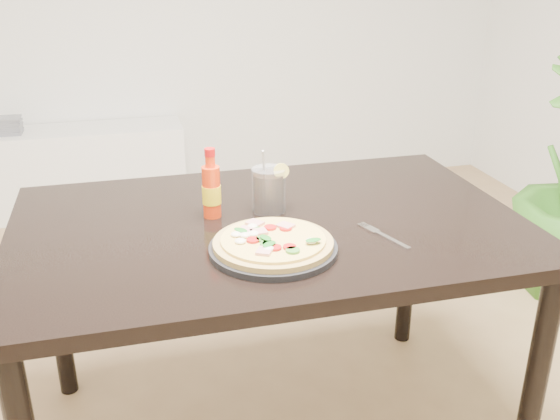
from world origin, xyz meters
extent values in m
plane|color=#9E7A51|center=(0.00, 0.00, 0.00)|extent=(4.50, 4.50, 0.00)
cube|color=black|center=(-0.07, -0.05, 0.73)|extent=(1.40, 0.90, 0.04)
cylinder|color=black|center=(0.57, -0.44, 0.35)|extent=(0.06, 0.06, 0.71)
cylinder|color=black|center=(-0.71, 0.34, 0.35)|extent=(0.06, 0.06, 0.71)
cylinder|color=black|center=(0.57, 0.34, 0.35)|extent=(0.06, 0.06, 0.71)
cylinder|color=black|center=(-0.10, -0.24, 0.76)|extent=(0.32, 0.32, 0.02)
cylinder|color=tan|center=(-0.10, -0.24, 0.77)|extent=(0.30, 0.30, 0.01)
cylinder|color=#FEEE6E|center=(-0.10, -0.24, 0.78)|extent=(0.26, 0.26, 0.01)
cube|color=#DA8E88|center=(-0.13, -0.20, 0.79)|extent=(0.04, 0.04, 0.01)
cube|color=#DA8E88|center=(-0.14, -0.31, 0.79)|extent=(0.05, 0.05, 0.01)
cube|color=#DA8E88|center=(-0.06, -0.18, 0.79)|extent=(0.05, 0.05, 0.01)
cube|color=#DA8E88|center=(-0.13, -0.14, 0.79)|extent=(0.05, 0.05, 0.01)
cube|color=#DA8E88|center=(-0.16, -0.18, 0.79)|extent=(0.05, 0.05, 0.01)
cylinder|color=red|center=(-0.10, -0.18, 0.79)|extent=(0.03, 0.03, 0.01)
cylinder|color=red|center=(-0.06, -0.19, 0.79)|extent=(0.03, 0.03, 0.01)
cylinder|color=red|center=(-0.11, -0.30, 0.79)|extent=(0.03, 0.03, 0.01)
cylinder|color=red|center=(-0.08, -0.30, 0.79)|extent=(0.03, 0.03, 0.01)
cylinder|color=red|center=(-0.16, -0.24, 0.79)|extent=(0.03, 0.03, 0.01)
cylinder|color=#40832B|center=(-0.12, -0.27, 0.79)|extent=(0.03, 0.03, 0.01)
cylinder|color=#40832B|center=(-0.14, -0.18, 0.79)|extent=(0.03, 0.03, 0.01)
cylinder|color=#40832B|center=(-0.08, -0.32, 0.79)|extent=(0.03, 0.03, 0.01)
cylinder|color=#40832B|center=(-0.13, -0.24, 0.79)|extent=(0.03, 0.03, 0.01)
cylinder|color=#40832B|center=(-0.13, -0.27, 0.79)|extent=(0.03, 0.03, 0.01)
ellipsoid|color=white|center=(-0.14, -0.16, 0.79)|extent=(0.03, 0.03, 0.01)
ellipsoid|color=white|center=(-0.02, -0.28, 0.79)|extent=(0.03, 0.03, 0.01)
ellipsoid|color=white|center=(-0.19, -0.24, 0.79)|extent=(0.03, 0.03, 0.01)
ellipsoid|color=white|center=(-0.15, -0.21, 0.79)|extent=(0.03, 0.03, 0.01)
ellipsoid|color=white|center=(-0.13, -0.30, 0.79)|extent=(0.03, 0.03, 0.01)
ellipsoid|color=white|center=(-0.17, -0.21, 0.79)|extent=(0.03, 0.03, 0.01)
ellipsoid|color=white|center=(-0.19, -0.20, 0.79)|extent=(0.03, 0.03, 0.01)
ellipsoid|color=#1A6E1B|center=(-0.13, -0.29, 0.80)|extent=(0.04, 0.04, 0.00)
ellipsoid|color=#1A6E1B|center=(-0.02, -0.29, 0.80)|extent=(0.04, 0.03, 0.00)
ellipsoid|color=#1A6E1B|center=(-0.13, -0.25, 0.80)|extent=(0.03, 0.05, 0.00)
ellipsoid|color=#1A6E1B|center=(-0.18, -0.19, 0.80)|extent=(0.04, 0.04, 0.00)
cylinder|color=#EC380D|center=(-0.21, 0.02, 0.82)|extent=(0.05, 0.05, 0.15)
cylinder|color=yellow|center=(-0.21, 0.02, 0.82)|extent=(0.05, 0.05, 0.05)
cylinder|color=#EC380D|center=(-0.21, 0.02, 0.91)|extent=(0.03, 0.03, 0.03)
cylinder|color=red|center=(-0.21, 0.02, 0.94)|extent=(0.03, 0.03, 0.02)
cylinder|color=black|center=(-0.05, 0.02, 0.81)|extent=(0.09, 0.09, 0.11)
cylinder|color=silver|center=(-0.05, 0.02, 0.81)|extent=(0.10, 0.10, 0.13)
cylinder|color=#F2E059|center=(-0.02, 0.00, 0.87)|extent=(0.04, 0.01, 0.04)
cylinder|color=#B2B2B7|center=(-0.06, 0.03, 0.85)|extent=(0.03, 0.06, 0.17)
cube|color=silver|center=(0.21, -0.26, 0.75)|extent=(0.05, 0.12, 0.00)
cube|color=silver|center=(0.18, -0.18, 0.75)|extent=(0.04, 0.05, 0.00)
cube|color=silver|center=(0.16, -0.15, 0.75)|extent=(0.01, 0.03, 0.00)
cube|color=silver|center=(0.17, -0.15, 0.75)|extent=(0.01, 0.03, 0.00)
cube|color=silver|center=(0.18, -0.15, 0.75)|extent=(0.01, 0.03, 0.00)
cube|color=silver|center=(0.18, -0.15, 0.75)|extent=(0.01, 0.03, 0.00)
cube|color=white|center=(-0.80, 2.07, 0.25)|extent=(1.40, 0.34, 0.50)
cube|color=slate|center=(-1.05, 2.05, 0.51)|extent=(0.14, 0.12, 0.01)
cube|color=slate|center=(-1.05, 2.05, 0.52)|extent=(0.14, 0.12, 0.01)
cube|color=slate|center=(-1.05, 2.05, 0.53)|extent=(0.14, 0.12, 0.01)
cube|color=slate|center=(-1.05, 2.05, 0.54)|extent=(0.14, 0.12, 0.01)
cube|color=slate|center=(-1.05, 2.05, 0.55)|extent=(0.14, 0.12, 0.01)
cube|color=slate|center=(-1.05, 2.05, 0.56)|extent=(0.14, 0.12, 0.01)
cube|color=slate|center=(-1.05, 2.05, 0.57)|extent=(0.14, 0.12, 0.01)
cube|color=slate|center=(-1.05, 2.05, 0.58)|extent=(0.14, 0.12, 0.01)
cube|color=slate|center=(-1.05, 2.05, 0.59)|extent=(0.14, 0.12, 0.01)
camera|label=1|loc=(-0.44, -1.59, 1.44)|focal=40.00mm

